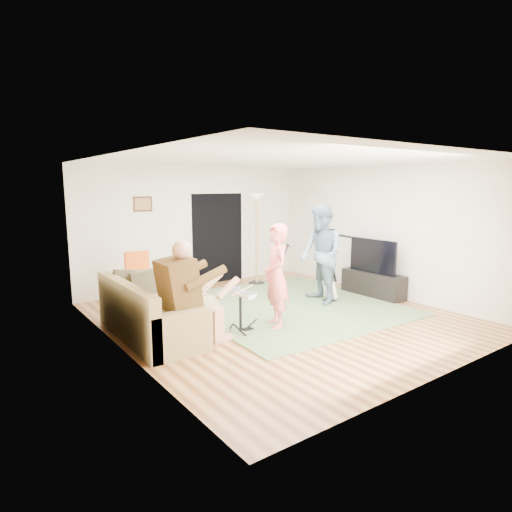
{
  "coord_description": "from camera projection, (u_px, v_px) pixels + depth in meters",
  "views": [
    {
      "loc": [
        -4.59,
        -5.63,
        2.29
      ],
      "look_at": [
        -0.29,
        0.3,
        1.07
      ],
      "focal_mm": 30.0,
      "sensor_mm": 36.0,
      "label": 1
    }
  ],
  "objects": [
    {
      "name": "television",
      "position": [
        373.0,
        256.0,
        8.79
      ],
      "size": [
        0.06,
        1.13,
        0.7
      ],
      "primitive_type": "cube",
      "color": "black",
      "rests_on": "tv_cabinet"
    },
    {
      "name": "guitar_held",
      "position": [
        329.0,
        236.0,
        8.32
      ],
      "size": [
        0.23,
        0.61,
        0.26
      ],
      "primitive_type": null,
      "rotation": [
        0.0,
        0.0,
        -0.18
      ],
      "color": "silver",
      "rests_on": "guitarist"
    },
    {
      "name": "doorway",
      "position": [
        218.0,
        238.0,
        10.06
      ],
      "size": [
        2.1,
        0.0,
        2.1
      ],
      "primitive_type": "plane",
      "rotation": [
        1.57,
        0.0,
        0.0
      ],
      "color": "black",
      "rests_on": "walls"
    },
    {
      "name": "drum_kit",
      "position": [
        241.0,
        314.0,
        6.68
      ],
      "size": [
        0.37,
        0.67,
        0.69
      ],
      "color": "black",
      "rests_on": "floor"
    },
    {
      "name": "microphone",
      "position": [
        286.0,
        249.0,
        6.93
      ],
      "size": [
        0.06,
        0.06,
        0.24
      ],
      "primitive_type": null,
      "color": "black",
      "rests_on": "singer"
    },
    {
      "name": "floor",
      "position": [
        279.0,
        317.0,
        7.52
      ],
      "size": [
        6.0,
        6.0,
        0.0
      ],
      "primitive_type": "plane",
      "color": "brown",
      "rests_on": "ground"
    },
    {
      "name": "drummer",
      "position": [
        191.0,
        304.0,
        6.14
      ],
      "size": [
        1.0,
        0.56,
        1.53
      ],
      "color": "#553B18",
      "rests_on": "sofa"
    },
    {
      "name": "area_rug",
      "position": [
        288.0,
        305.0,
        8.23
      ],
      "size": [
        3.87,
        4.08,
        0.02
      ],
      "primitive_type": "cube",
      "rotation": [
        0.0,
        0.0,
        -0.05
      ],
      "color": "#516A40",
      "rests_on": "floor"
    },
    {
      "name": "walls",
      "position": [
        280.0,
        241.0,
        7.3
      ],
      "size": [
        5.5,
        6.0,
        2.7
      ],
      "primitive_type": null,
      "color": "silver",
      "rests_on": "floor"
    },
    {
      "name": "singer",
      "position": [
        276.0,
        276.0,
        6.88
      ],
      "size": [
        0.59,
        0.72,
        1.69
      ],
      "primitive_type": "imported",
      "rotation": [
        0.0,
        0.0,
        -1.93
      ],
      "color": "#F66C6B",
      "rests_on": "floor"
    },
    {
      "name": "guitarist",
      "position": [
        321.0,
        254.0,
        8.26
      ],
      "size": [
        0.96,
        1.1,
        1.93
      ],
      "primitive_type": "imported",
      "rotation": [
        0.0,
        0.0,
        -1.85
      ],
      "color": "slate",
      "rests_on": "floor"
    },
    {
      "name": "picture_frame",
      "position": [
        143.0,
        204.0,
        8.88
      ],
      "size": [
        0.42,
        0.03,
        0.32
      ],
      "primitive_type": "cube",
      "color": "#3F2314",
      "rests_on": "walls"
    },
    {
      "name": "torchiere_lamp",
      "position": [
        257.0,
        223.0,
        9.84
      ],
      "size": [
        0.38,
        0.38,
        2.1
      ],
      "color": "black",
      "rests_on": "floor"
    },
    {
      "name": "tv_cabinet",
      "position": [
        373.0,
        284.0,
        8.92
      ],
      "size": [
        0.4,
        1.4,
        0.5
      ],
      "primitive_type": "cube",
      "color": "black",
      "rests_on": "floor"
    },
    {
      "name": "sofa",
      "position": [
        145.0,
        319.0,
        6.45
      ],
      "size": [
        0.9,
        2.19,
        0.89
      ],
      "color": "olive",
      "rests_on": "floor"
    },
    {
      "name": "ceiling",
      "position": [
        281.0,
        160.0,
        7.08
      ],
      "size": [
        6.0,
        6.0,
        0.0
      ],
      "primitive_type": "plane",
      "rotation": [
        3.14,
        0.0,
        0.0
      ],
      "color": "white",
      "rests_on": "walls"
    },
    {
      "name": "window_blinds",
      "position": [
        115.0,
        240.0,
        5.84
      ],
      "size": [
        0.0,
        2.05,
        2.05
      ],
      "primitive_type": "plane",
      "rotation": [
        1.57,
        0.0,
        1.57
      ],
      "color": "#99662F",
      "rests_on": "walls"
    },
    {
      "name": "dining_chair",
      "position": [
        141.0,
        291.0,
        7.79
      ],
      "size": [
        0.47,
        0.49,
        1.09
      ],
      "rotation": [
        0.0,
        0.0,
        -0.02
      ],
      "color": "#CDB285",
      "rests_on": "floor"
    },
    {
      "name": "guitar_spare",
      "position": [
        330.0,
        289.0,
        8.5
      ],
      "size": [
        0.3,
        0.27,
        0.84
      ],
      "color": "black",
      "rests_on": "floor"
    }
  ]
}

